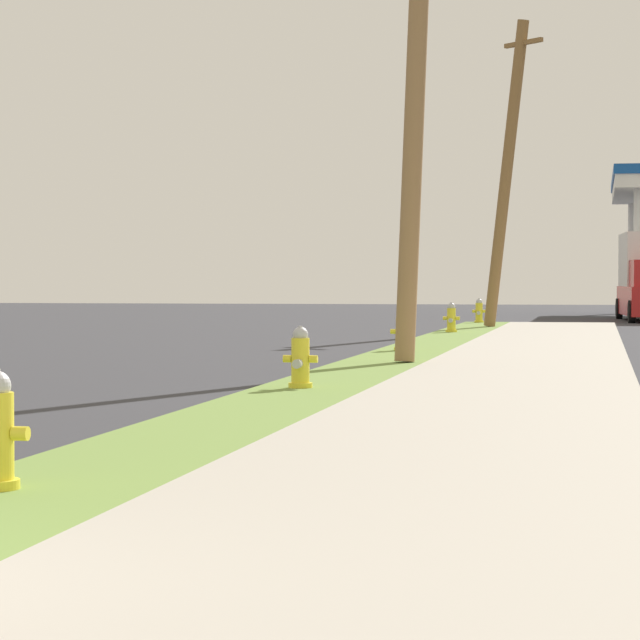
# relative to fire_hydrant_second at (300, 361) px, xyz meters

# --- Properties ---
(fire_hydrant_second) EXTENTS (0.42, 0.38, 0.74)m
(fire_hydrant_second) POSITION_rel_fire_hydrant_second_xyz_m (0.00, 0.00, 0.00)
(fire_hydrant_second) COLOR yellow
(fire_hydrant_second) RESTS_ON grass_verge
(fire_hydrant_third) EXTENTS (0.42, 0.37, 0.74)m
(fire_hydrant_third) POSITION_rel_fire_hydrant_second_xyz_m (-0.05, 9.39, 0.00)
(fire_hydrant_third) COLOR yellow
(fire_hydrant_third) RESTS_ON grass_verge
(fire_hydrant_fourth) EXTENTS (0.42, 0.37, 0.74)m
(fire_hydrant_fourth) POSITION_rel_fire_hydrant_second_xyz_m (-0.10, 18.92, 0.00)
(fire_hydrant_fourth) COLOR yellow
(fire_hydrant_fourth) RESTS_ON grass_verge
(fire_hydrant_fifth) EXTENTS (0.42, 0.38, 0.74)m
(fire_hydrant_fifth) POSITION_rel_fire_hydrant_second_xyz_m (-0.09, 27.29, 0.00)
(fire_hydrant_fifth) COLOR yellow
(fire_hydrant_fifth) RESTS_ON grass_verge
(utility_pole_midground) EXTENTS (0.76, 1.64, 9.58)m
(utility_pole_midground) POSITION_rel_fire_hydrant_second_xyz_m (0.65, 5.93, 4.55)
(utility_pole_midground) COLOR #937047
(utility_pole_midground) RESTS_ON grass_verge
(utility_pole_background) EXTENTS (1.75, 1.64, 8.43)m
(utility_pole_background) POSITION_rel_fire_hydrant_second_xyz_m (1.01, 22.96, 3.97)
(utility_pole_background) COLOR olive
(utility_pole_background) RESTS_ON grass_verge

